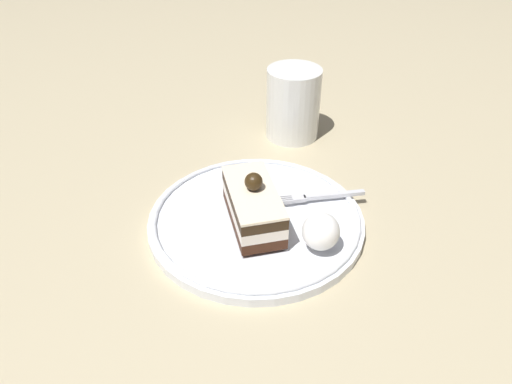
{
  "coord_description": "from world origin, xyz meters",
  "views": [
    {
      "loc": [
        0.38,
        0.1,
        0.35
      ],
      "look_at": [
        -0.03,
        -0.0,
        0.05
      ],
      "focal_mm": 33.56,
      "sensor_mm": 36.0,
      "label": 1
    }
  ],
  "objects_px": {
    "whipped_cream_dollop": "(321,231)",
    "dessert_plate": "(256,219)",
    "fork": "(314,197)",
    "drink_glass_near": "(293,107)",
    "cake_slice": "(253,205)"
  },
  "relations": [
    {
      "from": "whipped_cream_dollop",
      "to": "dessert_plate",
      "type": "bearing_deg",
      "value": -114.71
    },
    {
      "from": "fork",
      "to": "dessert_plate",
      "type": "bearing_deg",
      "value": -53.46
    },
    {
      "from": "whipped_cream_dollop",
      "to": "drink_glass_near",
      "type": "xyz_separation_m",
      "value": [
        -0.25,
        -0.08,
        0.01
      ]
    },
    {
      "from": "dessert_plate",
      "to": "whipped_cream_dollop",
      "type": "relative_size",
      "value": 6.18
    },
    {
      "from": "cake_slice",
      "to": "drink_glass_near",
      "type": "xyz_separation_m",
      "value": [
        -0.23,
        -0.0,
        0.01
      ]
    },
    {
      "from": "fork",
      "to": "drink_glass_near",
      "type": "relative_size",
      "value": 1.08
    },
    {
      "from": "whipped_cream_dollop",
      "to": "fork",
      "type": "bearing_deg",
      "value": -166.93
    },
    {
      "from": "dessert_plate",
      "to": "whipped_cream_dollop",
      "type": "bearing_deg",
      "value": 65.29
    },
    {
      "from": "whipped_cream_dollop",
      "to": "fork",
      "type": "relative_size",
      "value": 0.36
    },
    {
      "from": "drink_glass_near",
      "to": "cake_slice",
      "type": "bearing_deg",
      "value": 0.01
    },
    {
      "from": "cake_slice",
      "to": "whipped_cream_dollop",
      "type": "relative_size",
      "value": 2.96
    },
    {
      "from": "cake_slice",
      "to": "drink_glass_near",
      "type": "height_order",
      "value": "drink_glass_near"
    },
    {
      "from": "dessert_plate",
      "to": "fork",
      "type": "distance_m",
      "value": 0.07
    },
    {
      "from": "dessert_plate",
      "to": "cake_slice",
      "type": "relative_size",
      "value": 2.09
    },
    {
      "from": "dessert_plate",
      "to": "cake_slice",
      "type": "distance_m",
      "value": 0.03
    }
  ]
}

